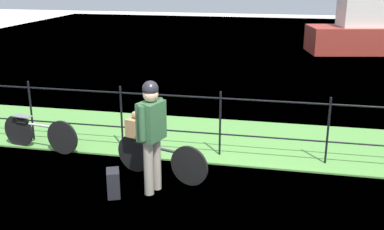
{
  "coord_description": "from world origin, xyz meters",
  "views": [
    {
      "loc": [
        1.09,
        -5.5,
        3.14
      ],
      "look_at": [
        -0.38,
        1.43,
        0.9
      ],
      "focal_mm": 43.05,
      "sensor_mm": 36.0,
      "label": 1
    }
  ],
  "objects_px": {
    "terrier_dog": "(140,115)",
    "moored_boat_near": "(362,32)",
    "cyclist_person": "(151,127)",
    "wooden_crate": "(140,128)",
    "backpack_on_paving": "(113,183)",
    "bicycle_parked": "(39,133)",
    "bicycle_main": "(160,158)"
  },
  "relations": [
    {
      "from": "terrier_dog",
      "to": "moored_boat_near",
      "type": "relative_size",
      "value": 0.07
    },
    {
      "from": "cyclist_person",
      "to": "moored_boat_near",
      "type": "distance_m",
      "value": 14.1
    },
    {
      "from": "wooden_crate",
      "to": "backpack_on_paving",
      "type": "xyz_separation_m",
      "value": [
        -0.14,
        -0.85,
        -0.57
      ]
    },
    {
      "from": "moored_boat_near",
      "to": "cyclist_person",
      "type": "bearing_deg",
      "value": -109.02
    },
    {
      "from": "cyclist_person",
      "to": "bicycle_parked",
      "type": "xyz_separation_m",
      "value": [
        -2.48,
        1.15,
        -0.67
      ]
    },
    {
      "from": "cyclist_person",
      "to": "bicycle_parked",
      "type": "height_order",
      "value": "cyclist_person"
    },
    {
      "from": "wooden_crate",
      "to": "terrier_dog",
      "type": "distance_m",
      "value": 0.22
    },
    {
      "from": "cyclist_person",
      "to": "backpack_on_paving",
      "type": "bearing_deg",
      "value": -153.19
    },
    {
      "from": "backpack_on_paving",
      "to": "bicycle_parked",
      "type": "relative_size",
      "value": 0.25
    },
    {
      "from": "backpack_on_paving",
      "to": "wooden_crate",
      "type": "bearing_deg",
      "value": 148.49
    },
    {
      "from": "wooden_crate",
      "to": "moored_boat_near",
      "type": "relative_size",
      "value": 0.09
    },
    {
      "from": "terrier_dog",
      "to": "cyclist_person",
      "type": "bearing_deg",
      "value": -58.64
    },
    {
      "from": "cyclist_person",
      "to": "bicycle_parked",
      "type": "relative_size",
      "value": 1.07
    },
    {
      "from": "wooden_crate",
      "to": "bicycle_parked",
      "type": "relative_size",
      "value": 0.24
    },
    {
      "from": "wooden_crate",
      "to": "bicycle_parked",
      "type": "distance_m",
      "value": 2.22
    },
    {
      "from": "moored_boat_near",
      "to": "wooden_crate",
      "type": "bearing_deg",
      "value": -111.33
    },
    {
      "from": "bicycle_main",
      "to": "moored_boat_near",
      "type": "height_order",
      "value": "moored_boat_near"
    },
    {
      "from": "backpack_on_paving",
      "to": "moored_boat_near",
      "type": "xyz_separation_m",
      "value": [
        5.11,
        13.59,
        0.62
      ]
    },
    {
      "from": "bicycle_main",
      "to": "wooden_crate",
      "type": "bearing_deg",
      "value": 162.48
    },
    {
      "from": "bicycle_main",
      "to": "terrier_dog",
      "type": "relative_size",
      "value": 4.89
    },
    {
      "from": "bicycle_parked",
      "to": "moored_boat_near",
      "type": "bearing_deg",
      "value": 59.85
    },
    {
      "from": "bicycle_main",
      "to": "terrier_dog",
      "type": "distance_m",
      "value": 0.74
    },
    {
      "from": "terrier_dog",
      "to": "bicycle_parked",
      "type": "distance_m",
      "value": 2.3
    },
    {
      "from": "bicycle_main",
      "to": "bicycle_parked",
      "type": "xyz_separation_m",
      "value": [
        -2.45,
        0.67,
        -0.01
      ]
    },
    {
      "from": "terrier_dog",
      "to": "backpack_on_paving",
      "type": "bearing_deg",
      "value": -100.76
    },
    {
      "from": "wooden_crate",
      "to": "terrier_dog",
      "type": "xyz_separation_m",
      "value": [
        0.02,
        -0.01,
        0.22
      ]
    },
    {
      "from": "backpack_on_paving",
      "to": "moored_boat_near",
      "type": "distance_m",
      "value": 14.54
    },
    {
      "from": "bicycle_main",
      "to": "moored_boat_near",
      "type": "distance_m",
      "value": 13.67
    },
    {
      "from": "cyclist_person",
      "to": "moored_boat_near",
      "type": "relative_size",
      "value": 0.39
    },
    {
      "from": "bicycle_parked",
      "to": "bicycle_main",
      "type": "bearing_deg",
      "value": -15.24
    },
    {
      "from": "backpack_on_paving",
      "to": "terrier_dog",
      "type": "bearing_deg",
      "value": 146.86
    },
    {
      "from": "wooden_crate",
      "to": "cyclist_person",
      "type": "distance_m",
      "value": 0.74
    }
  ]
}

